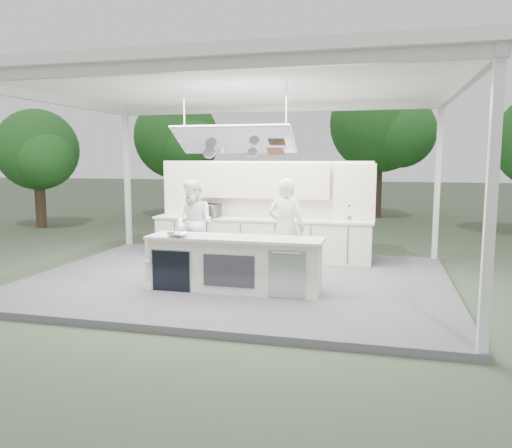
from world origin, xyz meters
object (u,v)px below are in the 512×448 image
(back_counter, at_px, (261,238))
(head_chef, at_px, (286,229))
(demo_island, at_px, (233,264))
(sous_chef, at_px, (194,223))

(back_counter, xyz_separation_m, head_chef, (0.93, -1.83, 0.50))
(demo_island, height_order, back_counter, same)
(demo_island, bearing_deg, head_chef, 52.34)
(demo_island, relative_size, head_chef, 1.59)
(back_counter, xyz_separation_m, sous_chef, (-1.19, -1.15, 0.46))
(head_chef, bearing_deg, sous_chef, -12.45)
(demo_island, xyz_separation_m, sous_chef, (-1.37, 1.67, 0.46))
(head_chef, bearing_deg, back_counter, -57.52)
(demo_island, relative_size, back_counter, 0.61)
(back_counter, height_order, head_chef, head_chef)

